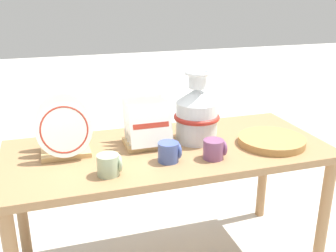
% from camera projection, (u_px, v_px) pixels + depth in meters
% --- Properties ---
extents(display_table, '(1.53, 0.67, 0.67)m').
position_uv_depth(display_table, '(168.00, 163.00, 1.90)').
color(display_table, '#9E754C').
rests_on(display_table, ground_plane).
extents(ceramic_vase, '(0.23, 0.23, 0.35)m').
position_uv_depth(ceramic_vase, '(197.00, 113.00, 1.92)').
color(ceramic_vase, silver).
rests_on(ceramic_vase, display_table).
extents(dish_rack_round_plates, '(0.24, 0.22, 0.26)m').
position_uv_depth(dish_rack_round_plates, '(64.00, 134.00, 1.76)').
color(dish_rack_round_plates, tan).
rests_on(dish_rack_round_plates, display_table).
extents(dish_rack_square_plates, '(0.22, 0.21, 0.22)m').
position_uv_depth(dish_rack_square_plates, '(147.00, 130.00, 1.88)').
color(dish_rack_square_plates, tan).
rests_on(dish_rack_square_plates, display_table).
extents(wicker_charger_stack, '(0.32, 0.32, 0.04)m').
position_uv_depth(wicker_charger_stack, '(271.00, 141.00, 1.91)').
color(wicker_charger_stack, '#AD7F47').
rests_on(wicker_charger_stack, display_table).
extents(mug_sage_glaze, '(0.10, 0.09, 0.09)m').
position_uv_depth(mug_sage_glaze, '(109.00, 165.00, 1.59)').
color(mug_sage_glaze, '#9EB28E').
rests_on(mug_sage_glaze, display_table).
extents(mug_cobalt_glaze, '(0.10, 0.09, 0.09)m').
position_uv_depth(mug_cobalt_glaze, '(169.00, 152.00, 1.72)').
color(mug_cobalt_glaze, '#42569E').
rests_on(mug_cobalt_glaze, display_table).
extents(mug_plum_glaze, '(0.10, 0.09, 0.09)m').
position_uv_depth(mug_plum_glaze, '(214.00, 149.00, 1.74)').
color(mug_plum_glaze, '#7A4770').
rests_on(mug_plum_glaze, display_table).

